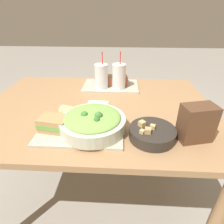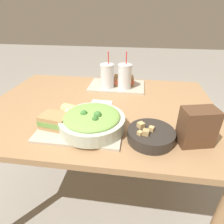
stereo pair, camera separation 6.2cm
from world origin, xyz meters
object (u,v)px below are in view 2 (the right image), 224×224
object	(u,v)px
sandwich_far	(124,80)
baguette_near	(76,112)
drink_cup_red	(125,77)
drink_cup_dark	(108,77)
chip_bag	(197,127)
salad_bowl	(92,120)
soup_bowl	(151,135)
napkin_folded	(101,103)
sandwich_near	(55,121)

from	to	relation	value
sandwich_far	baguette_near	bearing A→B (deg)	-119.17
drink_cup_red	drink_cup_dark	bearing A→B (deg)	-180.00
drink_cup_red	chip_bag	xyz separation A→B (m)	(0.33, -0.54, -0.01)
baguette_near	sandwich_far	distance (m)	0.53
sandwich_far	salad_bowl	bearing A→B (deg)	-107.31
soup_bowl	baguette_near	xyz separation A→B (m)	(-0.36, 0.11, 0.02)
sandwich_far	drink_cup_dark	size ratio (longest dim) A/B	0.62
baguette_near	sandwich_far	size ratio (longest dim) A/B	1.04
chip_bag	drink_cup_dark	bearing A→B (deg)	116.36
salad_bowl	napkin_folded	distance (m)	0.28
soup_bowl	baguette_near	distance (m)	0.38
soup_bowl	drink_cup_red	size ratio (longest dim) A/B	0.81
soup_bowl	sandwich_near	xyz separation A→B (m)	(-0.43, 0.02, 0.02)
chip_bag	napkin_folded	xyz separation A→B (m)	(-0.45, 0.30, -0.08)
drink_cup_red	chip_bag	world-z (taller)	drink_cup_red
sandwich_near	baguette_near	bearing A→B (deg)	59.86
soup_bowl	chip_bag	world-z (taller)	chip_bag
salad_bowl	sandwich_far	distance (m)	0.58
drink_cup_red	napkin_folded	xyz separation A→B (m)	(-0.12, -0.23, -0.09)
baguette_near	chip_bag	bearing A→B (deg)	-83.25
baguette_near	drink_cup_dark	bearing A→B (deg)	6.29
baguette_near	soup_bowl	bearing A→B (deg)	-89.37
baguette_near	drink_cup_red	world-z (taller)	drink_cup_red
baguette_near	drink_cup_red	xyz separation A→B (m)	(0.20, 0.43, 0.04)
soup_bowl	sandwich_far	xyz separation A→B (m)	(-0.17, 0.61, 0.02)
baguette_near	napkin_folded	size ratio (longest dim) A/B	1.23
soup_bowl	sandwich_near	world-z (taller)	sandwich_near
sandwich_near	chip_bag	bearing A→B (deg)	7.40
soup_bowl	sandwich_near	distance (m)	0.43
salad_bowl	soup_bowl	world-z (taller)	salad_bowl
baguette_near	sandwich_near	bearing A→B (deg)	158.67
napkin_folded	drink_cup_red	bearing A→B (deg)	62.77
chip_bag	napkin_folded	bearing A→B (deg)	132.59
salad_bowl	sandwich_far	bearing A→B (deg)	80.55
drink_cup_dark	drink_cup_red	bearing A→B (deg)	0.00
sandwich_far	napkin_folded	size ratio (longest dim) A/B	1.18
sandwich_near	chip_bag	world-z (taller)	chip_bag
drink_cup_red	baguette_near	bearing A→B (deg)	-115.33
chip_bag	napkin_folded	size ratio (longest dim) A/B	1.27
baguette_near	drink_cup_dark	size ratio (longest dim) A/B	0.64
salad_bowl	sandwich_near	world-z (taller)	salad_bowl
chip_bag	salad_bowl	bearing A→B (deg)	162.16
soup_bowl	napkin_folded	world-z (taller)	soup_bowl
drink_cup_dark	sandwich_far	bearing A→B (deg)	31.89
salad_bowl	sandwich_near	size ratio (longest dim) A/B	2.06
sandwich_far	chip_bag	size ratio (longest dim) A/B	0.93
drink_cup_dark	napkin_folded	distance (m)	0.25
sandwich_far	drink_cup_red	distance (m)	0.08
baguette_near	drink_cup_dark	distance (m)	0.44
napkin_folded	chip_bag	bearing A→B (deg)	-33.80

